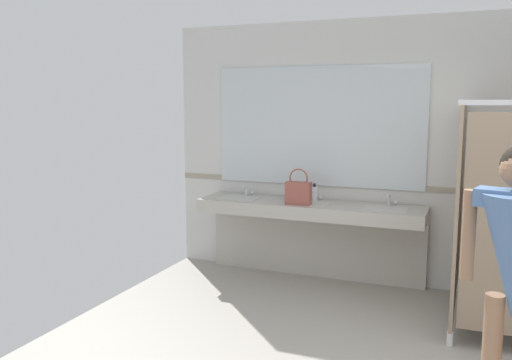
# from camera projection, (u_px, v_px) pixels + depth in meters

# --- Properties ---
(wall_back) EXTENTS (5.97, 0.12, 2.80)m
(wall_back) POSITION_uv_depth(u_px,v_px,m) (443.00, 155.00, 5.48)
(wall_back) COLOR silver
(wall_back) RESTS_ON ground_plane
(wall_back_tile_band) EXTENTS (5.97, 0.01, 0.06)m
(wall_back_tile_band) POSITION_uv_depth(u_px,v_px,m) (441.00, 190.00, 5.48)
(wall_back_tile_band) COLOR #9E937F
(wall_back_tile_band) RESTS_ON wall_back
(vanity_counter) EXTENTS (2.42, 0.55, 0.99)m
(vanity_counter) POSITION_uv_depth(u_px,v_px,m) (311.00, 223.00, 5.84)
(vanity_counter) COLOR #B2ADA3
(vanity_counter) RESTS_ON ground_plane
(mirror_panel) EXTENTS (2.32, 0.02, 1.30)m
(mirror_panel) POSITION_uv_depth(u_px,v_px,m) (318.00, 126.00, 5.87)
(mirror_panel) COLOR silver
(mirror_panel) RESTS_ON wall_back
(handbag) EXTENTS (0.27, 0.11, 0.38)m
(handbag) POSITION_uv_depth(u_px,v_px,m) (298.00, 192.00, 5.60)
(handbag) COLOR #934C42
(handbag) RESTS_ON vanity_counter
(soap_dispenser) EXTENTS (0.07, 0.07, 0.19)m
(soap_dispenser) POSITION_uv_depth(u_px,v_px,m) (314.00, 193.00, 5.86)
(soap_dispenser) COLOR white
(soap_dispenser) RESTS_ON vanity_counter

